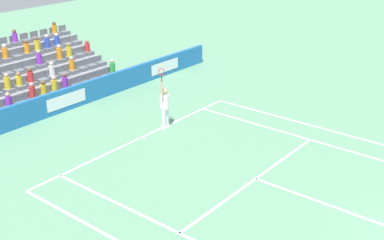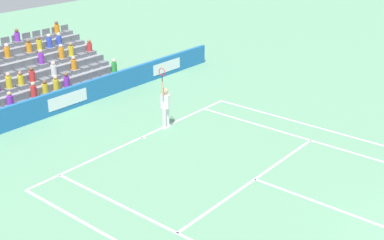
{
  "view_description": "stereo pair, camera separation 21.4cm",
  "coord_description": "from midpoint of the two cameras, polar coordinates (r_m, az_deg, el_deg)",
  "views": [
    {
      "loc": [
        13.55,
        1.63,
        8.75
      ],
      "look_at": [
        -0.69,
        -9.79,
        1.1
      ],
      "focal_mm": 47.93,
      "sensor_mm": 36.0,
      "label": 1
    },
    {
      "loc": [
        13.42,
        1.8,
        8.75
      ],
      "look_at": [
        -0.69,
        -9.79,
        1.1
      ],
      "focal_mm": 47.93,
      "sensor_mm": 36.0,
      "label": 2
    }
  ],
  "objects": [
    {
      "name": "line_baseline",
      "position": [
        21.06,
        -5.94,
        -1.94
      ],
      "size": [
        10.97,
        0.1,
        0.01
      ],
      "primitive_type": "cube",
      "color": "white",
      "rests_on": "ground"
    },
    {
      "name": "line_service",
      "position": [
        18.0,
        6.76,
        -6.5
      ],
      "size": [
        8.23,
        0.1,
        0.01
      ],
      "primitive_type": "cube",
      "color": "white",
      "rests_on": "ground"
    },
    {
      "name": "line_centre_service",
      "position": [
        16.81,
        16.13,
        -9.63
      ],
      "size": [
        0.1,
        6.4,
        0.01
      ],
      "primitive_type": "cube",
      "color": "white",
      "rests_on": "ground"
    },
    {
      "name": "line_singles_sideline_left",
      "position": [
        14.93,
        -0.44,
        -13.12
      ],
      "size": [
        0.1,
        11.89,
        0.01
      ],
      "primitive_type": "cube",
      "color": "white",
      "rests_on": "ground"
    },
    {
      "name": "line_singles_sideline_right",
      "position": [
        21.09,
        13.83,
        -2.47
      ],
      "size": [
        0.1,
        11.89,
        0.01
      ],
      "primitive_type": "cube",
      "color": "white",
      "rests_on": "ground"
    },
    {
      "name": "line_doubles_sideline_right",
      "position": [
        22.25,
        15.36,
        -1.28
      ],
      "size": [
        0.1,
        11.89,
        0.01
      ],
      "primitive_type": "cube",
      "color": "white",
      "rests_on": "ground"
    },
    {
      "name": "line_centre_mark",
      "position": [
        20.99,
        -5.74,
        -2.01
      ],
      "size": [
        0.1,
        0.2,
        0.01
      ],
      "primitive_type": "cube",
      "color": "white",
      "rests_on": "ground"
    },
    {
      "name": "sponsor_barrier",
      "position": [
        24.27,
        -14.18,
        2.21
      ],
      "size": [
        20.39,
        0.22,
        1.06
      ],
      "color": "#1E66AD",
      "rests_on": "ground"
    },
    {
      "name": "tennis_player",
      "position": [
        21.52,
        -3.3,
        1.57
      ],
      "size": [
        0.53,
        0.39,
        2.85
      ],
      "color": "white",
      "rests_on": "ground"
    },
    {
      "name": "stadium_stand",
      "position": [
        26.98,
        -18.91,
        4.42
      ],
      "size": [
        8.68,
        4.75,
        3.05
      ],
      "color": "gray",
      "rests_on": "ground"
    }
  ]
}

